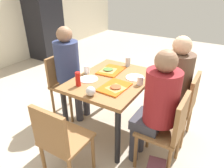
{
  "coord_description": "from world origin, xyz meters",
  "views": [
    {
      "loc": [
        -1.91,
        -1.14,
        1.78
      ],
      "look_at": [
        0.0,
        0.0,
        0.65
      ],
      "focal_mm": 33.46,
      "sensor_mm": 36.0,
      "label": 1
    }
  ],
  "objects_px": {
    "foil_bundle": "(91,91)",
    "drink_fridge": "(44,18)",
    "pizza_slice_b": "(108,70)",
    "tray_red_near": "(115,87)",
    "person_far_side": "(70,66)",
    "condiment_bottle": "(78,79)",
    "person_in_brown_jacket": "(173,81)",
    "tray_red_far": "(111,70)",
    "plastic_cup_b": "(140,80)",
    "soda_can": "(128,62)",
    "paper_plate_center": "(89,79)",
    "chair_near_right": "(183,103)",
    "pizza_slice_a": "(116,87)",
    "person_in_red": "(157,102)",
    "plastic_cup_a": "(87,70)",
    "chair_left_end": "(60,139)",
    "main_table": "(112,86)",
    "paper_plate_near_edge": "(135,77)",
    "chair_far_side": "(64,81)",
    "chair_near_left": "(169,128)"
  },
  "relations": [
    {
      "from": "foil_bundle",
      "to": "drink_fridge",
      "type": "relative_size",
      "value": 0.05
    },
    {
      "from": "pizza_slice_b",
      "to": "tray_red_near",
      "type": "bearing_deg",
      "value": -139.68
    },
    {
      "from": "person_far_side",
      "to": "condiment_bottle",
      "type": "distance_m",
      "value": 0.55
    },
    {
      "from": "person_in_brown_jacket",
      "to": "tray_red_far",
      "type": "height_order",
      "value": "person_in_brown_jacket"
    },
    {
      "from": "plastic_cup_b",
      "to": "tray_red_far",
      "type": "bearing_deg",
      "value": 71.19
    },
    {
      "from": "tray_red_near",
      "to": "soda_can",
      "type": "xyz_separation_m",
      "value": [
        0.64,
        0.16,
        0.05
      ]
    },
    {
      "from": "paper_plate_center",
      "to": "chair_near_right",
      "type": "bearing_deg",
      "value": -67.25
    },
    {
      "from": "pizza_slice_a",
      "to": "foil_bundle",
      "type": "distance_m",
      "value": 0.29
    },
    {
      "from": "person_in_red",
      "to": "soda_can",
      "type": "xyz_separation_m",
      "value": [
        0.72,
        0.67,
        0.04
      ]
    },
    {
      "from": "plastic_cup_a",
      "to": "chair_left_end",
      "type": "bearing_deg",
      "value": -158.71
    },
    {
      "from": "tray_red_far",
      "to": "foil_bundle",
      "type": "bearing_deg",
      "value": -167.41
    },
    {
      "from": "person_in_brown_jacket",
      "to": "soda_can",
      "type": "height_order",
      "value": "person_in_brown_jacket"
    },
    {
      "from": "main_table",
      "to": "tray_red_near",
      "type": "bearing_deg",
      "value": -142.55
    },
    {
      "from": "paper_plate_near_edge",
      "to": "main_table",
      "type": "bearing_deg",
      "value": 125.46
    },
    {
      "from": "person_far_side",
      "to": "condiment_bottle",
      "type": "xyz_separation_m",
      "value": [
        -0.35,
        -0.43,
        0.06
      ]
    },
    {
      "from": "tray_red_near",
      "to": "plastic_cup_a",
      "type": "xyz_separation_m",
      "value": [
        0.16,
        0.49,
        0.04
      ]
    },
    {
      "from": "pizza_slice_a",
      "to": "plastic_cup_a",
      "type": "height_order",
      "value": "plastic_cup_a"
    },
    {
      "from": "plastic_cup_b",
      "to": "pizza_slice_a",
      "type": "bearing_deg",
      "value": 143.46
    },
    {
      "from": "main_table",
      "to": "drink_fridge",
      "type": "bearing_deg",
      "value": 60.03
    },
    {
      "from": "tray_red_far",
      "to": "soda_can",
      "type": "height_order",
      "value": "soda_can"
    },
    {
      "from": "soda_can",
      "to": "drink_fridge",
      "type": "bearing_deg",
      "value": 67.17
    },
    {
      "from": "chair_near_right",
      "to": "person_in_red",
      "type": "relative_size",
      "value": 0.67
    },
    {
      "from": "main_table",
      "to": "paper_plate_center",
      "type": "xyz_separation_m",
      "value": [
        -0.16,
        0.22,
        0.1
      ]
    },
    {
      "from": "chair_far_side",
      "to": "chair_near_left",
      "type": "bearing_deg",
      "value": -99.54
    },
    {
      "from": "condiment_bottle",
      "to": "pizza_slice_a",
      "type": "bearing_deg",
      "value": -71.03
    },
    {
      "from": "plastic_cup_a",
      "to": "foil_bundle",
      "type": "relative_size",
      "value": 1.0
    },
    {
      "from": "chair_near_right",
      "to": "tray_red_far",
      "type": "height_order",
      "value": "chair_near_right"
    },
    {
      "from": "person_in_brown_jacket",
      "to": "drink_fridge",
      "type": "bearing_deg",
      "value": 68.52
    },
    {
      "from": "tray_red_near",
      "to": "drink_fridge",
      "type": "bearing_deg",
      "value": 58.55
    },
    {
      "from": "tray_red_far",
      "to": "plastic_cup_b",
      "type": "xyz_separation_m",
      "value": [
        -0.16,
        -0.47,
        0.04
      ]
    },
    {
      "from": "main_table",
      "to": "person_in_brown_jacket",
      "type": "distance_m",
      "value": 0.71
    },
    {
      "from": "foil_bundle",
      "to": "drink_fridge",
      "type": "xyz_separation_m",
      "value": [
        2.1,
        2.87,
        0.18
      ]
    },
    {
      "from": "soda_can",
      "to": "main_table",
      "type": "bearing_deg",
      "value": -177.42
    },
    {
      "from": "chair_far_side",
      "to": "plastic_cup_a",
      "type": "distance_m",
      "value": 0.52
    },
    {
      "from": "condiment_bottle",
      "to": "foil_bundle",
      "type": "height_order",
      "value": "condiment_bottle"
    },
    {
      "from": "chair_far_side",
      "to": "foil_bundle",
      "type": "distance_m",
      "value": 0.97
    },
    {
      "from": "tray_red_near",
      "to": "drink_fridge",
      "type": "distance_m",
      "value": 3.51
    },
    {
      "from": "chair_left_end",
      "to": "paper_plate_center",
      "type": "bearing_deg",
      "value": 16.51
    },
    {
      "from": "pizza_slice_a",
      "to": "soda_can",
      "type": "bearing_deg",
      "value": 16.13
    },
    {
      "from": "chair_left_end",
      "to": "foil_bundle",
      "type": "xyz_separation_m",
      "value": [
        0.46,
        -0.02,
        0.27
      ]
    },
    {
      "from": "chair_left_end",
      "to": "chair_far_side",
      "type": "bearing_deg",
      "value": 40.83
    },
    {
      "from": "person_far_side",
      "to": "plastic_cup_a",
      "type": "height_order",
      "value": "person_far_side"
    },
    {
      "from": "chair_near_right",
      "to": "tray_red_near",
      "type": "relative_size",
      "value": 2.36
    },
    {
      "from": "chair_far_side",
      "to": "person_in_brown_jacket",
      "type": "height_order",
      "value": "person_in_brown_jacket"
    },
    {
      "from": "tray_red_near",
      "to": "plastic_cup_b",
      "type": "height_order",
      "value": "plastic_cup_b"
    },
    {
      "from": "condiment_bottle",
      "to": "plastic_cup_a",
      "type": "bearing_deg",
      "value": 20.96
    },
    {
      "from": "drink_fridge",
      "to": "paper_plate_center",
      "type": "bearing_deg",
      "value": -124.48
    },
    {
      "from": "tray_red_far",
      "to": "pizza_slice_a",
      "type": "relative_size",
      "value": 1.57
    },
    {
      "from": "condiment_bottle",
      "to": "paper_plate_center",
      "type": "bearing_deg",
      "value": 0.0
    },
    {
      "from": "tray_red_near",
      "to": "plastic_cup_b",
      "type": "bearing_deg",
      "value": -43.75
    }
  ]
}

